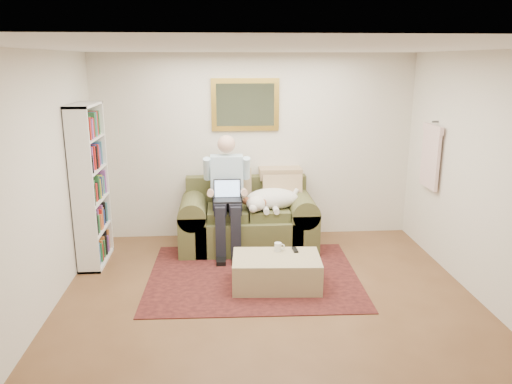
{
  "coord_description": "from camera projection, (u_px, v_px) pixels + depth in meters",
  "views": [
    {
      "loc": [
        -0.49,
        -4.49,
        2.5
      ],
      "look_at": [
        -0.07,
        1.34,
        0.95
      ],
      "focal_mm": 35.0,
      "sensor_mm": 36.0,
      "label": 1
    }
  ],
  "objects": [
    {
      "name": "ottoman",
      "position": [
        276.0,
        272.0,
        5.65
      ],
      "size": [
        1.02,
        0.68,
        0.36
      ],
      "primitive_type": "cube",
      "rotation": [
        0.0,
        0.0,
        -0.06
      ],
      "color": "#C4B583",
      "rests_on": "room_shell"
    },
    {
      "name": "room_shell",
      "position": [
        270.0,
        183.0,
        5.01
      ],
      "size": [
        4.51,
        5.0,
        2.61
      ],
      "color": "brown",
      "rests_on": "ground"
    },
    {
      "name": "laptop",
      "position": [
        227.0,
        195.0,
        6.46
      ],
      "size": [
        0.36,
        0.28,
        0.26
      ],
      "color": "black",
      "rests_on": "seated_man"
    },
    {
      "name": "wall_mirror",
      "position": [
        245.0,
        105.0,
        6.89
      ],
      "size": [
        0.94,
        0.04,
        0.72
      ],
      "color": "gold",
      "rests_on": "room_shell"
    },
    {
      "name": "sofa",
      "position": [
        248.0,
        224.0,
        6.84
      ],
      "size": [
        1.84,
        0.93,
        1.1
      ],
      "color": "brown",
      "rests_on": "room_shell"
    },
    {
      "name": "tv_remote",
      "position": [
        295.0,
        250.0,
        5.78
      ],
      "size": [
        0.06,
        0.15,
        0.02
      ],
      "primitive_type": "cube",
      "rotation": [
        0.0,
        0.0,
        0.07
      ],
      "color": "black",
      "rests_on": "ottoman"
    },
    {
      "name": "sleeping_dog",
      "position": [
        272.0,
        199.0,
        6.68
      ],
      "size": [
        0.76,
        0.48,
        0.28
      ],
      "primitive_type": null,
      "color": "white",
      "rests_on": "sofa"
    },
    {
      "name": "rug",
      "position": [
        253.0,
        276.0,
        5.96
      ],
      "size": [
        2.52,
        2.04,
        0.01
      ],
      "primitive_type": "cube",
      "rotation": [
        0.0,
        0.0,
        -0.03
      ],
      "color": "black",
      "rests_on": "room_shell"
    },
    {
      "name": "bookshelf",
      "position": [
        90.0,
        186.0,
        6.14
      ],
      "size": [
        0.28,
        0.8,
        2.0
      ],
      "primitive_type": null,
      "color": "white",
      "rests_on": "room_shell"
    },
    {
      "name": "coffee_mug",
      "position": [
        278.0,
        247.0,
        5.76
      ],
      "size": [
        0.08,
        0.08,
        0.1
      ],
      "primitive_type": "cylinder",
      "color": "white",
      "rests_on": "ottoman"
    },
    {
      "name": "hanging_shirt",
      "position": [
        431.0,
        153.0,
        6.35
      ],
      "size": [
        0.06,
        0.52,
        0.9
      ],
      "primitive_type": null,
      "color": "beige",
      "rests_on": "room_shell"
    },
    {
      "name": "seated_man",
      "position": [
        227.0,
        196.0,
        6.54
      ],
      "size": [
        0.6,
        0.86,
        1.54
      ],
      "primitive_type": null,
      "color": "#8CC0D8",
      "rests_on": "sofa"
    }
  ]
}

